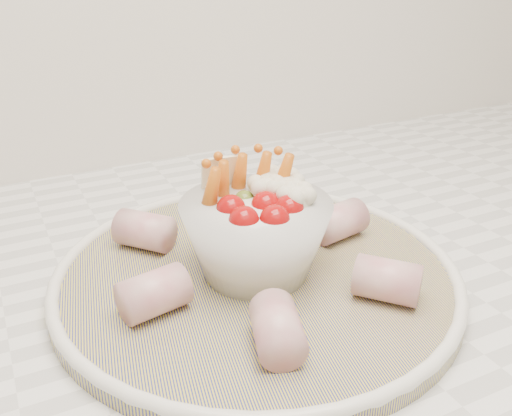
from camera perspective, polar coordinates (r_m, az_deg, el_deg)
name	(u,v)px	position (r m, az deg, el deg)	size (l,w,h in m)	color
serving_platter	(257,274)	(0.55, 0.06, -6.63)	(0.45, 0.45, 0.02)	navy
veggie_bowl	(257,231)	(0.52, 0.13, -2.29)	(0.14, 0.14, 0.11)	white
cured_meat_rolls	(257,253)	(0.54, 0.06, -4.55)	(0.27, 0.28, 0.04)	#BB5563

